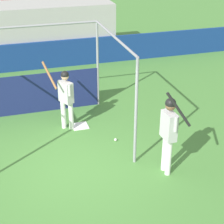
# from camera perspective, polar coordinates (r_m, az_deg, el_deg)

# --- Properties ---
(ground_plane) EXTENTS (60.00, 60.00, 0.00)m
(ground_plane) POSITION_cam_1_polar(r_m,az_deg,el_deg) (8.96, -5.86, -8.48)
(ground_plane) COLOR #477F38
(outfield_wall) EXTENTS (24.00, 0.12, 1.08)m
(outfield_wall) POSITION_cam_1_polar(r_m,az_deg,el_deg) (15.04, -11.36, 8.39)
(outfield_wall) COLOR navy
(outfield_wall) RESTS_ON ground
(bleacher_section) EXTENTS (6.50, 2.40, 2.36)m
(bleacher_section) POSITION_cam_1_polar(r_m,az_deg,el_deg) (16.07, -12.09, 11.86)
(bleacher_section) COLOR #9E9E99
(bleacher_section) RESTS_ON ground
(batting_cage) EXTENTS (3.89, 3.47, 2.66)m
(batting_cage) POSITION_cam_1_polar(r_m,az_deg,el_deg) (10.69, -11.35, 4.16)
(batting_cage) COLOR gray
(batting_cage) RESTS_ON ground
(home_plate) EXTENTS (0.44, 0.44, 0.02)m
(home_plate) POSITION_cam_1_polar(r_m,az_deg,el_deg) (10.67, -4.88, -2.15)
(home_plate) COLOR white
(home_plate) RESTS_ON ground
(player_batter) EXTENTS (0.73, 0.75, 1.89)m
(player_batter) POSITION_cam_1_polar(r_m,az_deg,el_deg) (10.17, -7.10, 2.62)
(player_batter) COLOR white
(player_batter) RESTS_ON ground
(player_waiting) EXTENTS (0.54, 0.76, 2.16)m
(player_waiting) POSITION_cam_1_polar(r_m,az_deg,el_deg) (8.27, 8.68, -2.52)
(player_waiting) COLOR white
(player_waiting) RESTS_ON ground
(baseball) EXTENTS (0.07, 0.07, 0.07)m
(baseball) POSITION_cam_1_polar(r_m,az_deg,el_deg) (9.93, 0.54, -4.24)
(baseball) COLOR white
(baseball) RESTS_ON ground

